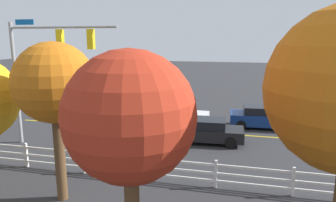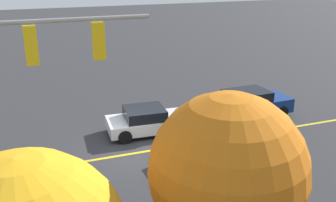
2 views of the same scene
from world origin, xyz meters
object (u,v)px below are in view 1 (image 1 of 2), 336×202
tree_2 (130,118)px  tree_4 (55,84)px  car_3 (179,114)px  car_2 (263,117)px  car_0 (204,131)px

tree_2 → tree_4: tree_4 is taller
tree_4 → car_3: bearing=-100.2°
car_3 → car_2: bearing=5.0°
car_0 → car_3: bearing=-61.3°
car_3 → tree_2: bearing=-79.4°
car_0 → car_2: 5.18m
tree_4 → car_2: bearing=-123.9°
car_2 → tree_4: bearing=-126.7°
car_2 → car_3: size_ratio=1.11×
car_3 → tree_2: tree_2 is taller
car_3 → car_0: bearing=-55.3°
car_0 → tree_4: (4.31, 7.67, 3.65)m
car_0 → tree_2: size_ratio=0.81×
car_0 → car_3: size_ratio=1.13×
car_2 → tree_2: bearing=-107.6°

